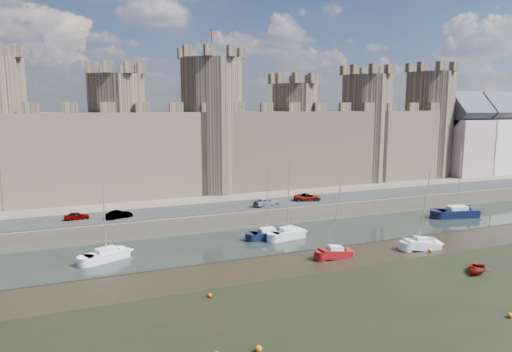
# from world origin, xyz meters

# --- Properties ---
(ground) EXTENTS (160.00, 160.00, 0.00)m
(ground) POSITION_xyz_m (0.00, 0.00, 0.00)
(ground) COLOR black
(ground) RESTS_ON ground
(water_channel) EXTENTS (160.00, 12.00, 0.08)m
(water_channel) POSITION_xyz_m (0.00, 24.00, 0.04)
(water_channel) COLOR black
(water_channel) RESTS_ON ground
(quay) EXTENTS (160.00, 60.00, 2.50)m
(quay) POSITION_xyz_m (0.00, 60.00, 1.25)
(quay) COLOR #4C443A
(quay) RESTS_ON ground
(road) EXTENTS (160.00, 7.00, 0.10)m
(road) POSITION_xyz_m (0.00, 34.00, 2.55)
(road) COLOR black
(road) RESTS_ON quay
(castle) EXTENTS (108.50, 11.00, 29.00)m
(castle) POSITION_xyz_m (-0.64, 48.00, 11.67)
(castle) COLOR #42382B
(castle) RESTS_ON quay
(townhouses) EXTENTS (35.50, 9.05, 18.13)m
(townhouses) POSITION_xyz_m (71.50, 46.00, 10.59)
(townhouses) COLOR #BCA0A2
(townhouses) RESTS_ON quay
(car_0) EXTENTS (3.29, 1.59, 1.08)m
(car_0) POSITION_xyz_m (-20.99, 34.10, 3.04)
(car_0) COLOR gray
(car_0) RESTS_ON quay
(car_1) EXTENTS (3.69, 2.22, 1.15)m
(car_1) POSITION_xyz_m (-15.70, 32.78, 3.07)
(car_1) COLOR gray
(car_1) RESTS_ON quay
(car_2) EXTENTS (4.58, 2.80, 1.24)m
(car_2) POSITION_xyz_m (5.70, 32.47, 3.12)
(car_2) COLOR gray
(car_2) RESTS_ON quay
(car_3) EXTENTS (4.74, 3.21, 1.21)m
(car_3) POSITION_xyz_m (13.34, 33.63, 3.10)
(car_3) COLOR gray
(car_3) RESTS_ON quay
(sailboat_0) EXTENTS (5.26, 3.67, 9.18)m
(sailboat_0) POSITION_xyz_m (-18.03, 23.32, 0.74)
(sailboat_0) COLOR white
(sailboat_0) RESTS_ON ground
(sailboat_1) EXTENTS (4.57, 1.94, 9.03)m
(sailboat_1) POSITION_xyz_m (2.45, 24.45, 0.74)
(sailboat_1) COLOR black
(sailboat_1) RESTS_ON ground
(sailboat_2) EXTENTS (4.88, 2.61, 9.99)m
(sailboat_2) POSITION_xyz_m (4.96, 23.36, 0.80)
(sailboat_2) COLOR silver
(sailboat_2) RESTS_ON ground
(sailboat_3) EXTENTS (6.83, 3.87, 11.29)m
(sailboat_3) POSITION_xyz_m (34.96, 24.08, 0.85)
(sailboat_3) COLOR black
(sailboat_3) RESTS_ON ground
(sailboat_4) EXTENTS (3.92, 1.58, 9.11)m
(sailboat_4) POSITION_xyz_m (6.81, 14.49, 0.69)
(sailboat_4) COLOR maroon
(sailboat_4) RESTS_ON ground
(sailboat_5) EXTENTS (4.64, 2.39, 9.56)m
(sailboat_5) POSITION_xyz_m (18.57, 13.37, 0.70)
(sailboat_5) COLOR silver
(sailboat_5) RESTS_ON ground
(dinghy_4) EXTENTS (4.42, 4.18, 0.74)m
(dinghy_4) POSITION_xyz_m (18.36, 4.91, 0.37)
(dinghy_4) COLOR maroon
(dinghy_4) RESTS_ON ground
(buoy_1) EXTENTS (0.41, 0.41, 0.41)m
(buoy_1) POSITION_xyz_m (-9.81, 9.24, 0.20)
(buoy_1) COLOR #E44C0A
(buoy_1) RESTS_ON ground
(buoy_2) EXTENTS (0.44, 0.44, 0.44)m
(buoy_2) POSITION_xyz_m (12.43, -4.02, 0.22)
(buoy_2) COLOR #DC6209
(buoy_2) RESTS_ON ground
(buoy_3) EXTENTS (0.50, 0.50, 0.50)m
(buoy_3) POSITION_xyz_m (18.55, 12.00, 0.25)
(buoy_3) COLOR orange
(buoy_3) RESTS_ON ground
(buoy_4) EXTENTS (0.50, 0.50, 0.50)m
(buoy_4) POSITION_xyz_m (-9.16, -1.23, 0.25)
(buoy_4) COLOR #FC580B
(buoy_4) RESTS_ON ground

